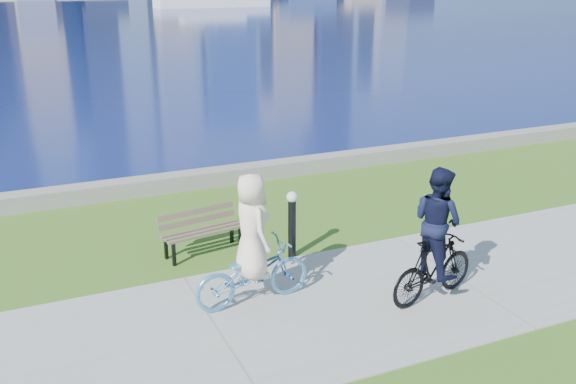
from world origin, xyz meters
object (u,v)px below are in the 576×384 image
cyclist_woman (252,256)px  cyclist_man (435,245)px  bollard_lamp (292,220)px  park_bench (201,228)px

cyclist_woman → cyclist_man: size_ratio=0.97×
bollard_lamp → cyclist_man: 2.60m
park_bench → cyclist_woman: 2.11m
bollard_lamp → cyclist_man: (1.28, -2.25, 0.21)m
park_bench → cyclist_woman: cyclist_woman is taller
cyclist_man → cyclist_woman: bearing=56.4°
bollard_lamp → cyclist_woman: size_ratio=0.60×
park_bench → cyclist_man: 4.07m
cyclist_woman → cyclist_man: bearing=-115.4°
park_bench → bollard_lamp: 1.60m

